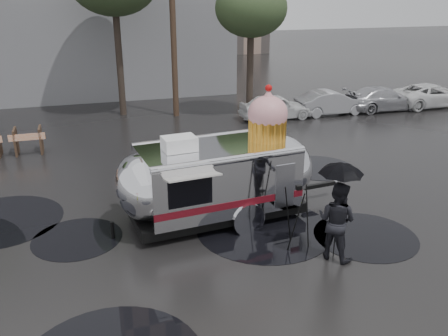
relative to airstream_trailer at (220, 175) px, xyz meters
name	(u,v)px	position (x,y,z in m)	size (l,w,h in m)	color
ground	(192,277)	(-1.39, -2.56, -1.29)	(120.00, 120.00, 0.00)	black
puddles	(190,237)	(-1.04, -0.80, -1.29)	(13.16, 10.37, 0.01)	black
utility_pole	(173,19)	(1.11, 11.44, 3.33)	(1.60, 0.28, 9.00)	#473323
tree_right	(251,9)	(4.61, 10.44, 3.76)	(3.36, 3.36, 6.42)	#382D26
parked_cars	(363,98)	(10.39, 9.44, -0.57)	(13.20, 1.90, 1.50)	silver
airstream_trailer	(220,175)	(0.00, 0.00, 0.00)	(6.82, 3.01, 3.68)	silver
person_right	(336,221)	(2.00, -2.71, -0.34)	(0.91, 0.51, 1.90)	black
umbrella_black	(340,180)	(2.00, -2.71, 0.67)	(1.22, 1.22, 2.38)	black
tripod	(297,210)	(1.37, -1.96, -0.32)	(0.58, 0.67, 1.61)	black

